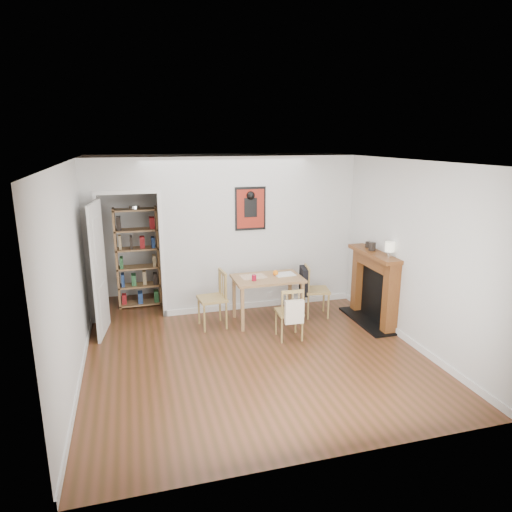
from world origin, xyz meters
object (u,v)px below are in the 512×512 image
object	(u,v)px
chair_front	(289,312)
mantel_lamp	(390,248)
orange_fruit	(276,273)
bookshelf	(138,258)
chair_right	(315,290)
red_glass	(254,278)
dining_table	(268,283)
notebook	(285,274)
chair_left	(212,299)
ceramic_jar_b	(368,245)
fireplace	(375,285)
ceramic_jar_a	(372,246)

from	to	relation	value
chair_front	mantel_lamp	xyz separation A→B (m)	(1.54, -0.07, 0.89)
orange_fruit	mantel_lamp	world-z (taller)	mantel_lamp
bookshelf	chair_right	bearing A→B (deg)	-24.74
chair_front	bookshelf	size ratio (longest dim) A/B	0.46
red_glass	orange_fruit	world-z (taller)	red_glass
mantel_lamp	orange_fruit	bearing A→B (deg)	150.60
dining_table	red_glass	world-z (taller)	red_glass
notebook	chair_right	bearing A→B (deg)	-4.22
red_glass	mantel_lamp	size ratio (longest dim) A/B	0.40
chair_left	ceramic_jar_b	distance (m)	2.66
chair_right	red_glass	distance (m)	1.14
chair_front	fireplace	distance (m)	1.56
orange_fruit	notebook	xyz separation A→B (m)	(0.15, -0.01, -0.04)
dining_table	fireplace	bearing A→B (deg)	-15.49
chair_right	chair_left	bearing A→B (deg)	-179.91
dining_table	orange_fruit	xyz separation A→B (m)	(0.15, 0.06, 0.13)
notebook	mantel_lamp	size ratio (longest dim) A/B	1.40
chair_front	mantel_lamp	size ratio (longest dim) A/B	3.54
chair_right	mantel_lamp	xyz separation A→B (m)	(0.83, -0.80, 0.85)
dining_table	orange_fruit	distance (m)	0.21
red_glass	mantel_lamp	xyz separation A→B (m)	(1.91, -0.68, 0.51)
red_glass	notebook	distance (m)	0.58
notebook	mantel_lamp	world-z (taller)	mantel_lamp
chair_left	fireplace	size ratio (longest dim) A/B	0.72
chair_front	ceramic_jar_b	size ratio (longest dim) A/B	8.23
chair_right	ceramic_jar_b	size ratio (longest dim) A/B	8.91
bookshelf	orange_fruit	distance (m)	2.45
dining_table	orange_fruit	world-z (taller)	orange_fruit
bookshelf	mantel_lamp	world-z (taller)	bookshelf
dining_table	red_glass	distance (m)	0.31
dining_table	bookshelf	xyz separation A→B (m)	(-1.96, 1.30, 0.21)
mantel_lamp	chair_right	bearing A→B (deg)	135.79
chair_right	orange_fruit	distance (m)	0.76
chair_front	orange_fruit	size ratio (longest dim) A/B	9.31
red_glass	ceramic_jar_b	distance (m)	1.95
dining_table	bookshelf	bearing A→B (deg)	146.42
chair_right	mantel_lamp	world-z (taller)	mantel_lamp
chair_left	mantel_lamp	size ratio (longest dim) A/B	4.00
ceramic_jar_a	ceramic_jar_b	xyz separation A→B (m)	(0.04, 0.20, -0.02)
red_glass	orange_fruit	bearing A→B (deg)	22.84
ceramic_jar_b	red_glass	bearing A→B (deg)	178.48
red_glass	ceramic_jar_a	distance (m)	1.93
fireplace	orange_fruit	xyz separation A→B (m)	(-1.49, 0.52, 0.17)
chair_front	orange_fruit	xyz separation A→B (m)	(0.03, 0.78, 0.38)
dining_table	chair_left	world-z (taller)	chair_left
chair_left	bookshelf	size ratio (longest dim) A/B	0.52
chair_front	mantel_lamp	bearing A→B (deg)	-2.68
chair_front	fireplace	size ratio (longest dim) A/B	0.64
bookshelf	orange_fruit	xyz separation A→B (m)	(2.12, -1.24, -0.08)
fireplace	dining_table	bearing A→B (deg)	164.51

